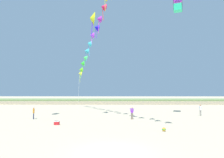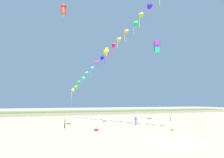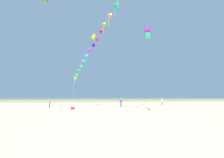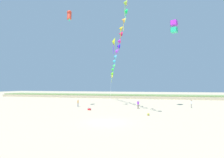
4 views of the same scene
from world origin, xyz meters
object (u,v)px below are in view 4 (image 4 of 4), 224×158
(person_near_left, at_px, (78,103))
(person_mid_center, at_px, (191,103))
(person_near_right, at_px, (138,104))
(beach_ball, at_px, (148,114))
(large_kite_low_lead, at_px, (69,15))
(large_kite_high_solo, at_px, (113,42))
(large_kite_mid_trail, at_px, (174,27))
(beach_cooler, at_px, (89,109))

(person_near_left, distance_m, person_mid_center, 24.49)
(person_mid_center, bearing_deg, person_near_right, -161.35)
(person_near_left, xyz_separation_m, beach_ball, (15.79, -7.87, -0.76))
(large_kite_low_lead, bearing_deg, large_kite_high_solo, 27.96)
(person_near_right, relative_size, person_mid_center, 0.98)
(person_near_left, relative_size, large_kite_low_lead, 0.66)
(person_mid_center, bearing_deg, person_near_left, -171.53)
(large_kite_mid_trail, distance_m, beach_cooler, 25.14)
(large_kite_mid_trail, relative_size, beach_ball, 7.20)
(person_near_left, height_order, person_mid_center, person_mid_center)
(large_kite_low_lead, xyz_separation_m, large_kite_mid_trail, (21.98, 5.74, -2.36))
(person_mid_center, bearing_deg, beach_cooler, -157.90)
(beach_cooler, bearing_deg, person_near_left, 135.31)
(large_kite_low_lead, relative_size, beach_ball, 6.79)
(person_mid_center, distance_m, beach_cooler, 21.34)
(person_near_left, xyz_separation_m, beach_cooler, (4.46, -4.41, -0.73))
(person_near_left, distance_m, large_kite_high_solo, 15.96)
(large_kite_high_solo, bearing_deg, large_kite_mid_trail, 4.83)
(person_near_left, xyz_separation_m, large_kite_high_solo, (7.67, 2.12, 13.83))
(person_near_right, height_order, large_kite_low_lead, large_kite_low_lead)
(person_near_left, relative_size, person_near_right, 0.94)
(beach_ball, bearing_deg, beach_cooler, 163.02)
(person_near_left, relative_size, person_mid_center, 0.92)
(person_mid_center, bearing_deg, large_kite_high_solo, -174.85)
(person_mid_center, distance_m, large_kite_high_solo, 21.57)
(person_near_right, distance_m, large_kite_low_lead, 23.94)
(person_mid_center, xyz_separation_m, large_kite_high_solo, (-16.55, -1.49, 13.76))
(person_mid_center, bearing_deg, large_kite_mid_trail, -173.59)
(beach_ball, bearing_deg, person_near_left, 153.50)
(large_kite_low_lead, bearing_deg, beach_ball, -17.73)
(large_kite_high_solo, bearing_deg, person_near_right, -20.55)
(person_near_right, bearing_deg, large_kite_low_lead, -170.32)
(beach_cooler, bearing_deg, person_near_right, 26.04)
(large_kite_mid_trail, relative_size, beach_cooler, 4.51)
(person_near_left, bearing_deg, large_kite_mid_trail, 8.79)
(large_kite_mid_trail, xyz_separation_m, large_kite_high_solo, (-13.29, -1.12, -2.80))
(person_near_right, distance_m, beach_ball, 8.23)
(large_kite_mid_trail, height_order, beach_cooler, large_kite_mid_trail)
(person_near_left, height_order, large_kite_high_solo, large_kite_high_solo)
(person_near_right, relative_size, beach_ball, 4.78)
(large_kite_low_lead, distance_m, large_kite_mid_trail, 22.84)
(person_near_right, distance_m, beach_cooler, 10.00)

